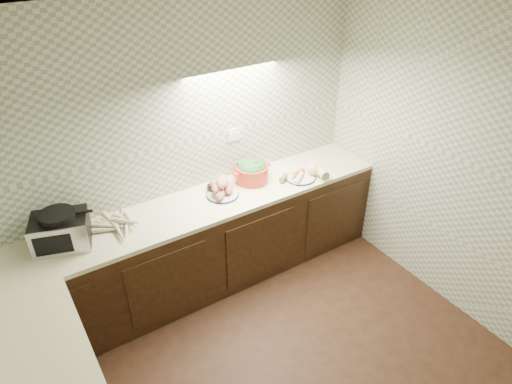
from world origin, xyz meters
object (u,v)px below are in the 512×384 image
onion_bowl (214,187)px  dutch_oven (252,171)px  toaster_oven (61,230)px  parsnip_pile (123,223)px  sweet_potato_plate (222,188)px  veg_plate (306,173)px

onion_bowl → dutch_oven: (0.38, -0.04, 0.07)m
toaster_oven → onion_bowl: 1.35m
parsnip_pile → dutch_oven: dutch_oven is taller
parsnip_pile → onion_bowl: (0.89, 0.10, 0.00)m
toaster_oven → onion_bowl: toaster_oven is taller
toaster_oven → sweet_potato_plate: (1.36, -0.04, -0.07)m
dutch_oven → veg_plate: dutch_oven is taller
toaster_oven → dutch_oven: 1.72m
parsnip_pile → dutch_oven: 1.27m
sweet_potato_plate → dutch_oven: 0.37m
veg_plate → onion_bowl: bearing=162.3°
sweet_potato_plate → dutch_oven: size_ratio=0.78×
parsnip_pile → veg_plate: (1.74, -0.17, 0.01)m
sweet_potato_plate → veg_plate: size_ratio=0.64×
sweet_potato_plate → onion_bowl: size_ratio=2.27×
toaster_oven → sweet_potato_plate: 1.36m
dutch_oven → veg_plate: bearing=-27.1°
dutch_oven → toaster_oven: bearing=-179.9°
toaster_oven → parsnip_pile: bearing=13.8°
onion_bowl → dutch_oven: dutch_oven is taller
parsnip_pile → sweet_potato_plate: size_ratio=1.53×
parsnip_pile → veg_plate: bearing=-5.5°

